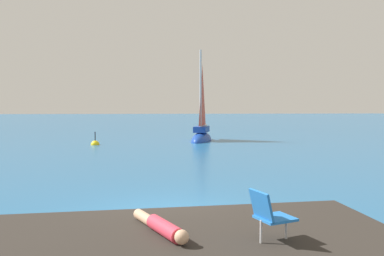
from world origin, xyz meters
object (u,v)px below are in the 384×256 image
(beach_chair, at_px, (269,213))
(sailboat_near, at_px, (201,136))
(person_sunbather, at_px, (161,226))
(marker_buoy, at_px, (95,145))

(beach_chair, bearing_deg, sailboat_near, 66.26)
(sailboat_near, height_order, person_sunbather, sailboat_near)
(person_sunbather, bearing_deg, beach_chair, -133.24)
(sailboat_near, distance_m, marker_buoy, 7.42)
(marker_buoy, bearing_deg, sailboat_near, 17.31)
(sailboat_near, xyz_separation_m, marker_buoy, (-7.08, -2.21, -0.37))
(marker_buoy, bearing_deg, beach_chair, -72.74)
(person_sunbather, relative_size, marker_buoy, 1.43)
(person_sunbather, height_order, marker_buoy, person_sunbather)
(person_sunbather, bearing_deg, sailboat_near, -33.23)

